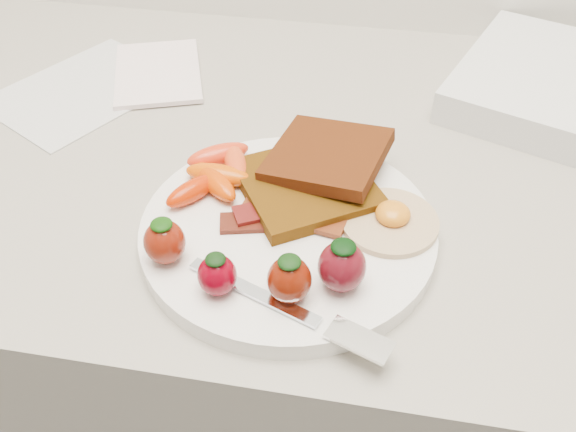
# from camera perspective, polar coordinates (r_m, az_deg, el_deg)

# --- Properties ---
(counter) EXTENTS (2.00, 0.60, 0.90)m
(counter) POSITION_cam_1_polar(r_m,az_deg,el_deg) (1.03, 1.96, -14.61)
(counter) COLOR gray
(counter) RESTS_ON ground
(plate) EXTENTS (0.27, 0.27, 0.02)m
(plate) POSITION_cam_1_polar(r_m,az_deg,el_deg) (0.59, -0.00, -1.36)
(plate) COLOR white
(plate) RESTS_ON counter
(toast_lower) EXTENTS (0.16, 0.16, 0.01)m
(toast_lower) POSITION_cam_1_polar(r_m,az_deg,el_deg) (0.61, 1.63, 2.74)
(toast_lower) COLOR #381C03
(toast_lower) RESTS_ON plate
(toast_upper) EXTENTS (0.13, 0.13, 0.02)m
(toast_upper) POSITION_cam_1_polar(r_m,az_deg,el_deg) (0.63, 3.50, 5.37)
(toast_upper) COLOR black
(toast_upper) RESTS_ON toast_lower
(fried_egg) EXTENTS (0.10, 0.10, 0.02)m
(fried_egg) POSITION_cam_1_polar(r_m,az_deg,el_deg) (0.59, 9.10, -0.30)
(fried_egg) COLOR beige
(fried_egg) RESTS_ON plate
(bacon_strips) EXTENTS (0.12, 0.08, 0.01)m
(bacon_strips) POSITION_cam_1_polar(r_m,az_deg,el_deg) (0.59, -0.33, 0.14)
(bacon_strips) COLOR black
(bacon_strips) RESTS_ON plate
(baby_carrots) EXTENTS (0.08, 0.12, 0.02)m
(baby_carrots) POSITION_cam_1_polar(r_m,az_deg,el_deg) (0.63, -6.36, 3.88)
(baby_carrots) COLOR #E14F00
(baby_carrots) RESTS_ON plate
(strawberries) EXTENTS (0.19, 0.06, 0.05)m
(strawberries) POSITION_cam_1_polar(r_m,az_deg,el_deg) (0.52, -2.27, -4.32)
(strawberries) COLOR maroon
(strawberries) RESTS_ON plate
(fork) EXTENTS (0.18, 0.08, 0.00)m
(fork) POSITION_cam_1_polar(r_m,az_deg,el_deg) (0.51, 1.06, -8.60)
(fork) COLOR silver
(fork) RESTS_ON plate
(paper_sheet) EXTENTS (0.24, 0.26, 0.00)m
(paper_sheet) POSITION_cam_1_polar(r_m,az_deg,el_deg) (0.84, -17.63, 10.64)
(paper_sheet) COLOR silver
(paper_sheet) RESTS_ON counter
(notepad) EXTENTS (0.15, 0.18, 0.01)m
(notepad) POSITION_cam_1_polar(r_m,az_deg,el_deg) (0.84, -11.49, 12.40)
(notepad) COLOR white
(notepad) RESTS_ON paper_sheet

